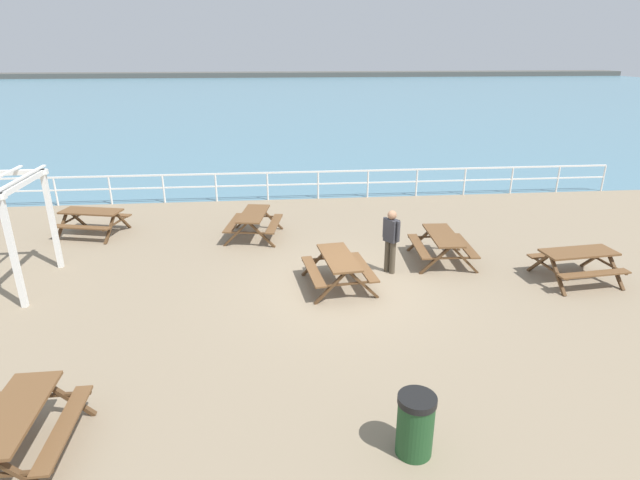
{
  "coord_description": "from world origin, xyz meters",
  "views": [
    {
      "loc": [
        -1.74,
        -10.9,
        5.42
      ],
      "look_at": [
        -0.57,
        1.18,
        0.8
      ],
      "focal_mm": 28.43,
      "sensor_mm": 36.0,
      "label": 1
    }
  ],
  "objects_px": {
    "picnic_table_near_right": "(578,258)",
    "visitor": "(391,238)",
    "picnic_table_near_left": "(339,264)",
    "picnic_table_seaward": "(92,216)",
    "picnic_table_far_right": "(442,241)",
    "litter_bin": "(415,425)",
    "picnic_table_mid_centre": "(254,219)",
    "picnic_table_far_left": "(15,422)"
  },
  "relations": [
    {
      "from": "picnic_table_mid_centre",
      "to": "litter_bin",
      "type": "xyz_separation_m",
      "value": [
        2.47,
        -9.08,
        -0.1
      ]
    },
    {
      "from": "picnic_table_near_left",
      "to": "picnic_table_seaward",
      "type": "height_order",
      "value": "same"
    },
    {
      "from": "picnic_table_seaward",
      "to": "visitor",
      "type": "bearing_deg",
      "value": -9.38
    },
    {
      "from": "picnic_table_near_left",
      "to": "picnic_table_near_right",
      "type": "distance_m",
      "value": 5.89
    },
    {
      "from": "picnic_table_seaward",
      "to": "visitor",
      "type": "distance_m",
      "value": 9.23
    },
    {
      "from": "picnic_table_mid_centre",
      "to": "visitor",
      "type": "bearing_deg",
      "value": -119.97
    },
    {
      "from": "picnic_table_seaward",
      "to": "litter_bin",
      "type": "distance_m",
      "value": 12.29
    },
    {
      "from": "picnic_table_near_left",
      "to": "picnic_table_far_right",
      "type": "height_order",
      "value": "same"
    },
    {
      "from": "visitor",
      "to": "picnic_table_seaward",
      "type": "bearing_deg",
      "value": 119.35
    },
    {
      "from": "picnic_table_near_right",
      "to": "picnic_table_far_left",
      "type": "xyz_separation_m",
      "value": [
        -11.05,
        -4.76,
        0.0
      ]
    },
    {
      "from": "picnic_table_mid_centre",
      "to": "litter_bin",
      "type": "bearing_deg",
      "value": -155.0
    },
    {
      "from": "picnic_table_near_left",
      "to": "picnic_table_near_right",
      "type": "bearing_deg",
      "value": -99.0
    },
    {
      "from": "picnic_table_near_right",
      "to": "picnic_table_far_left",
      "type": "relative_size",
      "value": 1.06
    },
    {
      "from": "picnic_table_near_left",
      "to": "litter_bin",
      "type": "xyz_separation_m",
      "value": [
        0.36,
        -5.46,
        -0.1
      ]
    },
    {
      "from": "picnic_table_far_left",
      "to": "picnic_table_seaward",
      "type": "xyz_separation_m",
      "value": [
        -1.9,
        9.34,
        0.0
      ]
    },
    {
      "from": "picnic_table_near_right",
      "to": "picnic_table_seaward",
      "type": "bearing_deg",
      "value": 154.99
    },
    {
      "from": "picnic_table_mid_centre",
      "to": "picnic_table_far_right",
      "type": "relative_size",
      "value": 1.08
    },
    {
      "from": "picnic_table_far_left",
      "to": "picnic_table_far_right",
      "type": "height_order",
      "value": "same"
    },
    {
      "from": "picnic_table_near_right",
      "to": "picnic_table_seaward",
      "type": "xyz_separation_m",
      "value": [
        -12.94,
        4.58,
        0.0
      ]
    },
    {
      "from": "picnic_table_near_left",
      "to": "visitor",
      "type": "distance_m",
      "value": 1.61
    },
    {
      "from": "picnic_table_seaward",
      "to": "picnic_table_near_right",
      "type": "bearing_deg",
      "value": -5.52
    },
    {
      "from": "picnic_table_mid_centre",
      "to": "picnic_table_seaward",
      "type": "xyz_separation_m",
      "value": [
        -4.95,
        0.73,
        0.0
      ]
    },
    {
      "from": "picnic_table_mid_centre",
      "to": "litter_bin",
      "type": "distance_m",
      "value": 9.41
    },
    {
      "from": "picnic_table_far_left",
      "to": "picnic_table_seaward",
      "type": "bearing_deg",
      "value": 10.51
    },
    {
      "from": "litter_bin",
      "to": "picnic_table_near_left",
      "type": "bearing_deg",
      "value": 93.77
    },
    {
      "from": "picnic_table_near_right",
      "to": "litter_bin",
      "type": "xyz_separation_m",
      "value": [
        -5.53,
        -5.22,
        -0.1
      ]
    },
    {
      "from": "picnic_table_near_left",
      "to": "picnic_table_far_left",
      "type": "distance_m",
      "value": 7.19
    },
    {
      "from": "picnic_table_mid_centre",
      "to": "picnic_table_far_right",
      "type": "height_order",
      "value": "same"
    },
    {
      "from": "picnic_table_near_left",
      "to": "picnic_table_near_right",
      "type": "height_order",
      "value": "same"
    },
    {
      "from": "picnic_table_near_left",
      "to": "picnic_table_seaward",
      "type": "xyz_separation_m",
      "value": [
        -7.06,
        4.34,
        0.0
      ]
    },
    {
      "from": "picnic_table_near_left",
      "to": "visitor",
      "type": "bearing_deg",
      "value": -70.76
    },
    {
      "from": "litter_bin",
      "to": "picnic_table_mid_centre",
      "type": "bearing_deg",
      "value": 105.21
    },
    {
      "from": "picnic_table_near_left",
      "to": "picnic_table_near_right",
      "type": "relative_size",
      "value": 1.01
    },
    {
      "from": "picnic_table_near_right",
      "to": "visitor",
      "type": "relative_size",
      "value": 1.17
    },
    {
      "from": "picnic_table_near_left",
      "to": "picnic_table_mid_centre",
      "type": "relative_size",
      "value": 0.97
    },
    {
      "from": "picnic_table_near_left",
      "to": "picnic_table_seaward",
      "type": "relative_size",
      "value": 0.93
    },
    {
      "from": "picnic_table_far_right",
      "to": "visitor",
      "type": "distance_m",
      "value": 1.69
    },
    {
      "from": "picnic_table_far_right",
      "to": "litter_bin",
      "type": "height_order",
      "value": "litter_bin"
    },
    {
      "from": "picnic_table_near_right",
      "to": "visitor",
      "type": "height_order",
      "value": "visitor"
    },
    {
      "from": "picnic_table_mid_centre",
      "to": "visitor",
      "type": "height_order",
      "value": "visitor"
    },
    {
      "from": "picnic_table_far_right",
      "to": "visitor",
      "type": "relative_size",
      "value": 1.13
    },
    {
      "from": "picnic_table_near_left",
      "to": "picnic_table_mid_centre",
      "type": "xyz_separation_m",
      "value": [
        -2.11,
        3.62,
        0.0
      ]
    }
  ]
}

